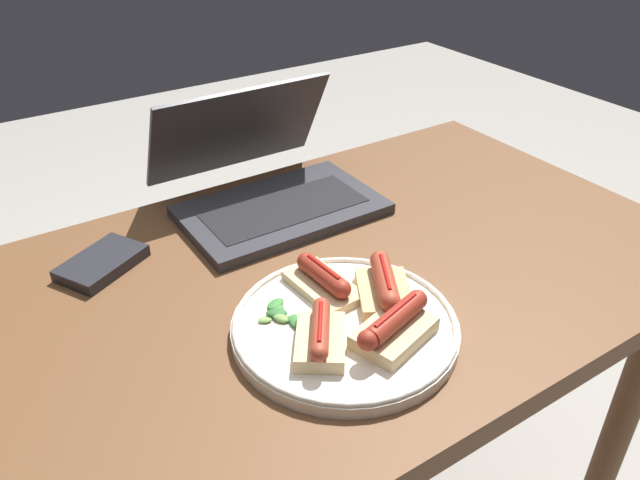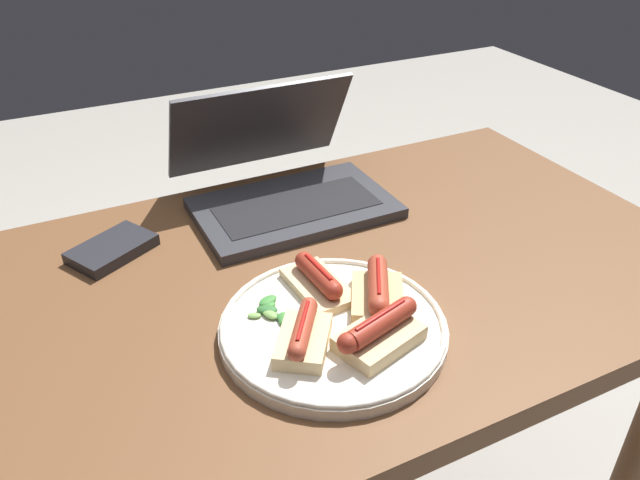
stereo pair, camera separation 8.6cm
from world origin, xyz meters
TOP-DOWN VIEW (x-y plane):
  - desk at (0.00, 0.00)m, footprint 1.28×0.66m
  - laptop at (0.10, 0.22)m, footprint 0.32×0.29m
  - plate at (0.02, -0.13)m, footprint 0.29×0.29m
  - sausage_toast_left at (-0.03, -0.15)m, footprint 0.10×0.11m
  - sausage_toast_middle at (0.05, -0.18)m, footprint 0.12×0.09m
  - sausage_toast_right at (0.03, -0.05)m, footprint 0.07×0.12m
  - sausage_toast_extra at (0.09, -0.11)m, footprint 0.11×0.12m
  - salad_pile at (-0.04, -0.07)m, footprint 0.05×0.07m
  - external_drive at (-0.20, 0.18)m, footprint 0.14×0.12m

SIDE VIEW (x-z plane):
  - desk at x=0.00m, z-range 0.28..1.02m
  - external_drive at x=-0.20m, z-range 0.75..0.76m
  - plate at x=0.02m, z-range 0.75..0.77m
  - salad_pile at x=-0.04m, z-range 0.76..0.77m
  - sausage_toast_right at x=0.03m, z-range 0.76..0.80m
  - sausage_toast_left at x=-0.03m, z-range 0.76..0.80m
  - sausage_toast_extra at x=0.09m, z-range 0.76..0.80m
  - sausage_toast_middle at x=0.05m, z-range 0.76..0.80m
  - laptop at x=0.10m, z-range 0.69..0.88m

